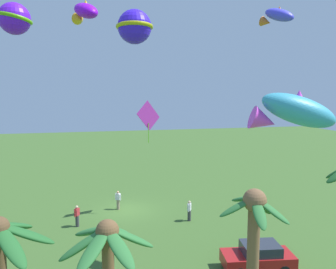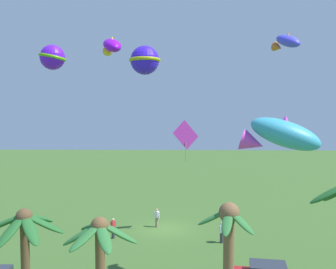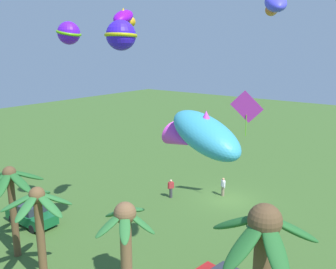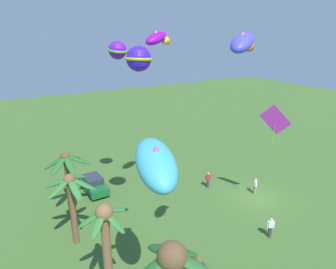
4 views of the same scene
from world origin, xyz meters
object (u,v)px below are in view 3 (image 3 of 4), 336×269
at_px(palm_tree_2, 262,264).
at_px(spectator_2, 171,188).
at_px(parked_car_1, 31,214).
at_px(palm_tree_1, 126,243).
at_px(kite_diamond_0, 247,107).
at_px(palm_tree_3, 11,189).
at_px(spectator_1, 223,187).
at_px(kite_fish_2, 275,4).
at_px(spectator_0, 262,220).
at_px(kite_fish_3, 202,135).
at_px(kite_ball_4, 69,33).
at_px(kite_fish_1, 124,18).
at_px(kite_ball_5, 121,35).
at_px(palm_tree_0, 38,212).

height_order(palm_tree_2, spectator_2, palm_tree_2).
xyz_separation_m(parked_car_1, spectator_2, (-5.02, -9.76, 0.06)).
relative_size(palm_tree_1, kite_diamond_0, 1.78).
height_order(palm_tree_3, spectator_1, palm_tree_3).
height_order(kite_diamond_0, kite_fish_2, kite_fish_2).
bearing_deg(spectator_0, kite_fish_3, 98.78).
bearing_deg(kite_ball_4, palm_tree_1, 151.97).
relative_size(palm_tree_3, kite_diamond_0, 1.66).
bearing_deg(palm_tree_2, kite_fish_1, -27.39).
distance_m(palm_tree_1, spectator_2, 15.18).
bearing_deg(kite_fish_1, kite_fish_2, 170.74).
distance_m(palm_tree_1, kite_diamond_0, 15.10).
height_order(palm_tree_1, parked_car_1, palm_tree_1).
height_order(kite_fish_3, kite_ball_5, kite_ball_5).
relative_size(palm_tree_0, parked_car_1, 1.38).
distance_m(spectator_2, kite_fish_3, 17.10).
bearing_deg(spectator_0, kite_fish_1, 35.42).
bearing_deg(kite_diamond_0, spectator_1, -28.42).
distance_m(palm_tree_3, spectator_1, 16.81).
height_order(spectator_1, kite_ball_5, kite_ball_5).
distance_m(kite_fish_1, kite_ball_5, 3.58).
bearing_deg(palm_tree_0, parked_car_1, -27.75).
distance_m(kite_fish_1, kite_fish_3, 11.49).
xyz_separation_m(parked_car_1, kite_ball_4, (-2.96, -1.91, 12.33)).
height_order(spectator_0, kite_ball_4, kite_ball_4).
xyz_separation_m(spectator_0, kite_fish_3, (-1.61, 10.42, 8.14)).
height_order(palm_tree_3, kite_fish_2, kite_fish_2).
bearing_deg(palm_tree_1, kite_diamond_0, -83.42).
bearing_deg(kite_fish_1, spectator_1, -103.83).
bearing_deg(palm_tree_2, spectator_2, -43.27).
xyz_separation_m(parked_car_1, kite_diamond_0, (-10.69, -11.44, 7.20)).
distance_m(palm_tree_0, palm_tree_3, 3.65).
distance_m(parked_car_1, kite_ball_5, 14.66).
height_order(spectator_0, kite_fish_2, kite_fish_2).
bearing_deg(kite_ball_5, kite_fish_2, -173.33).
xyz_separation_m(palm_tree_1, spectator_1, (4.10, -15.84, -3.37)).
relative_size(palm_tree_3, parked_car_1, 1.43).
distance_m(palm_tree_3, spectator_2, 13.22).
height_order(spectator_2, kite_fish_3, kite_fish_3).
bearing_deg(palm_tree_0, spectator_2, -83.28).
bearing_deg(spectator_2, palm_tree_1, 119.76).
bearing_deg(spectator_1, kite_fish_3, 115.26).
bearing_deg(spectator_1, palm_tree_0, 84.04).
bearing_deg(palm_tree_2, kite_fish_3, -18.70).
distance_m(palm_tree_1, kite_ball_5, 10.45).
distance_m(palm_tree_2, kite_ball_5, 12.98).
relative_size(palm_tree_0, kite_fish_1, 2.13).
relative_size(palm_tree_0, spectator_2, 3.42).
height_order(kite_fish_2, kite_fish_3, kite_fish_2).
bearing_deg(palm_tree_1, kite_fish_3, -148.70).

